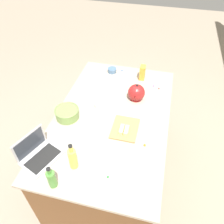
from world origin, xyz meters
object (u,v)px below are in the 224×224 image
kettle (136,93)px  cutting_board (125,128)px  bottle_olive (52,179)px  candy_bag (142,73)px  laptop (38,153)px  butter_stick_right (126,130)px  ramekin_medium (100,105)px  butter_stick_left (122,129)px  bottle_oil (73,158)px  ramekin_small (112,70)px  mixing_bowl_large (67,113)px

kettle → cutting_board: kettle is taller
bottle_olive → candy_bag: (-1.51, 0.43, -0.00)m
laptop → butter_stick_right: 0.78m
bottle_olive → candy_bag: size_ratio=1.29×
kettle → candy_bag: size_ratio=1.25×
cutting_board → kettle: bearing=176.9°
laptop → bottle_olive: 0.30m
cutting_board → butter_stick_right: (0.05, 0.02, 0.03)m
bottle_olive → cutting_board: bearing=149.2°
ramekin_medium → candy_bag: bearing=150.4°
cutting_board → ramekin_medium: 0.39m
kettle → butter_stick_left: 0.50m
butter_stick_left → candy_bag: (-0.88, 0.05, 0.05)m
bottle_oil → butter_stick_right: bottle_oil is taller
laptop → cutting_board: laptop is taller
bottle_oil → ramekin_small: bottle_oil is taller
bottle_olive → ramekin_medium: 0.92m
butter_stick_left → ramekin_small: 0.98m
mixing_bowl_large → butter_stick_left: 0.56m
cutting_board → ramekin_small: size_ratio=2.75×
bottle_olive → candy_bag: bearing=164.0°
candy_bag → bottle_oil: bearing=-14.5°
mixing_bowl_large → bottle_olive: (0.70, 0.17, 0.03)m
cutting_board → butter_stick_left: (0.04, -0.02, 0.03)m
bottle_oil → ramekin_medium: bearing=179.8°
cutting_board → ramekin_small: (-0.89, -0.34, 0.02)m
kettle → ramekin_medium: size_ratio=2.05×
mixing_bowl_large → ramekin_medium: 0.34m
mixing_bowl_large → butter_stick_left: size_ratio=2.12×
bottle_oil → kettle: size_ratio=1.24×
butter_stick_left → ramekin_medium: 0.40m
mixing_bowl_large → kettle: (-0.44, 0.60, 0.03)m
bottle_olive → kettle: bottle_olive is taller
mixing_bowl_large → kettle: 0.74m
butter_stick_left → candy_bag: 0.88m
butter_stick_left → ramekin_small: bearing=-160.9°
bottle_oil → butter_stick_right: bearing=142.8°
laptop → bottle_olive: (0.20, 0.22, 0.04)m
ramekin_medium → cutting_board: bearing=52.4°
ramekin_small → butter_stick_left: bearing=19.1°
butter_stick_right → bottle_oil: bearing=-37.2°
bottle_oil → kettle: (-0.94, 0.34, -0.03)m
laptop → butter_stick_right: bearing=123.4°
butter_stick_left → ramekin_medium: bearing=-134.5°
mixing_bowl_large → bottle_olive: bottle_olive is taller
cutting_board → candy_bag: bearing=177.9°
mixing_bowl_large → cutting_board: size_ratio=0.79×
kettle → ramekin_small: (-0.43, -0.37, -0.05)m
mixing_bowl_large → butter_stick_right: size_ratio=2.12×
butter_stick_left → kettle: bearing=174.6°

